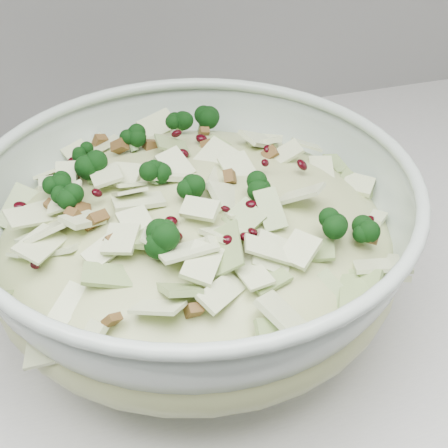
% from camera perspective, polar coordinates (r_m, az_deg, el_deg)
% --- Properties ---
extents(mixing_bowl, '(0.37, 0.37, 0.15)m').
position_cam_1_polar(mixing_bowl, '(0.54, -2.54, -1.78)').
color(mixing_bowl, '#B5C7BA').
rests_on(mixing_bowl, counter).
extents(salad, '(0.39, 0.39, 0.15)m').
position_cam_1_polar(salad, '(0.53, -2.62, 0.24)').
color(salad, tan).
rests_on(salad, mixing_bowl).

